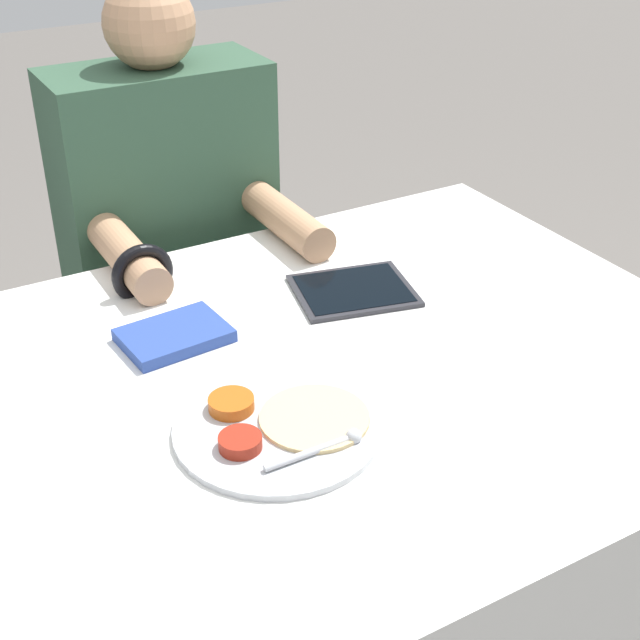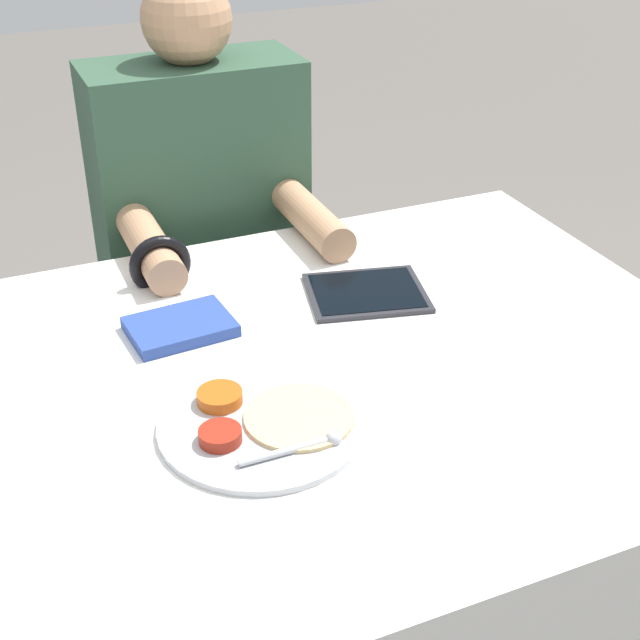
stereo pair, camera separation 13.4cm
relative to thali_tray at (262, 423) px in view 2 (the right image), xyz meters
name	(u,v)px [view 2 (the right image)]	position (x,y,z in m)	size (l,w,h in m)	color
dining_table	(311,557)	(0.11, 0.10, -0.40)	(1.30, 0.96, 0.78)	silver
thali_tray	(262,423)	(0.00, 0.00, 0.00)	(0.28, 0.28, 0.03)	#B7BABF
red_notebook	(180,328)	(-0.04, 0.29, 0.00)	(0.17, 0.13, 0.02)	silver
tablet_device	(366,293)	(0.29, 0.28, 0.00)	(0.23, 0.21, 0.01)	#28282D
person_diner	(207,289)	(0.14, 0.76, -0.21)	(0.43, 0.47, 1.24)	black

